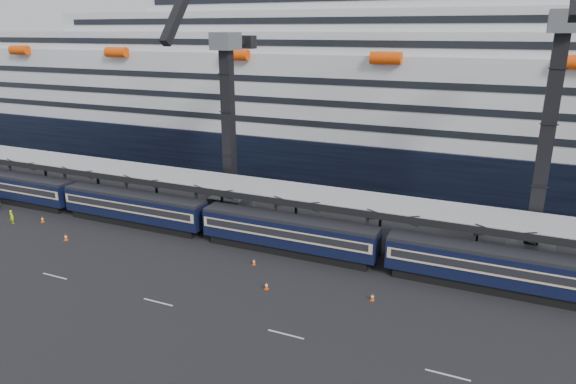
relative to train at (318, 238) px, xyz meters
name	(u,v)px	position (x,y,z in m)	size (l,w,h in m)	color
ground	(328,315)	(4.65, -10.00, -2.20)	(260.00, 260.00, 0.00)	black
lane_markings	(417,379)	(12.80, -15.23, -2.19)	(111.00, 4.27, 0.02)	beige
train	(318,238)	(0.00, 0.00, 0.00)	(133.05, 3.00, 4.05)	black
canopy	(375,204)	(4.65, 4.00, 3.05)	(130.00, 6.25, 5.53)	gray
cruise_ship	(424,97)	(3.57, 35.99, 10.14)	(214.09, 28.84, 34.00)	black
crane_dark_near	(227,119)	(-15.35, 8.59, 9.73)	(4.50, 17.75, 35.08)	#484A4F
crane_dark_mid	(548,131)	(19.65, 7.59, 11.16)	(4.50, 18.24, 39.64)	#484A4F
worker	(12,217)	(-37.15, -5.78, -1.36)	(0.61, 0.40, 1.67)	#D3F20C
traffic_cone_a	(42,219)	(-34.18, -4.01, -1.82)	(0.39, 0.39, 0.77)	#FF4808
traffic_cone_b	(66,237)	(-27.16, -7.08, -1.80)	(0.40, 0.40, 0.81)	#FF4808
traffic_cone_c	(254,262)	(-5.24, -4.14, -1.87)	(0.34, 0.34, 0.67)	#FF4808
traffic_cone_d	(266,286)	(-1.88, -8.16, -1.83)	(0.37, 0.37, 0.74)	#FF4808
traffic_cone_e	(372,297)	(7.36, -6.25, -1.85)	(0.36, 0.36, 0.71)	#FF4808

